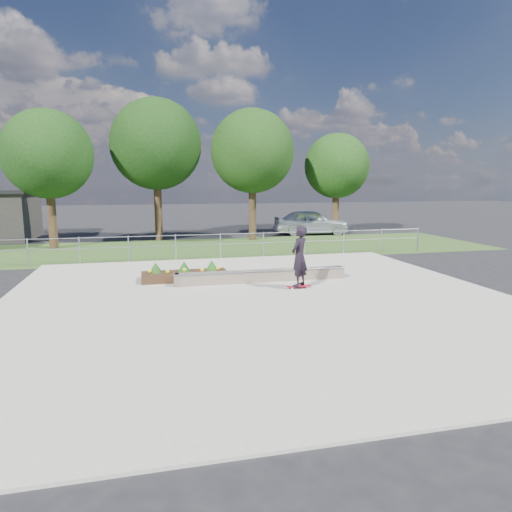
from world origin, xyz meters
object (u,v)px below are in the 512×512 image
Objects in this scene: skateboarder at (299,256)px; planter_bed at (185,274)px; grind_ledge at (262,276)px; parked_car at (311,222)px.

planter_bed is at bearing 146.42° from skateboarder.
grind_ledge is 15.17m from parked_car.
planter_bed is 15.65m from parked_car.
parked_car is (5.90, 14.82, -0.28)m from skateboarder.
skateboarder reaches higher than grind_ledge.
grind_ledge is 1.78m from skateboarder.
parked_car is (9.38, 12.51, 0.59)m from planter_bed.
parked_car is at bearing 63.28° from grind_ledge.
grind_ledge is 2.76m from planter_bed.
planter_bed is at bearing 148.48° from parked_car.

